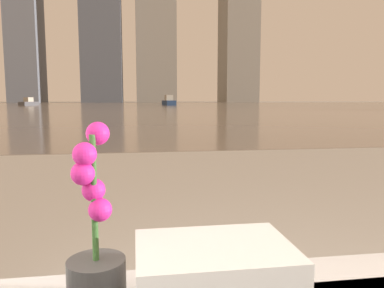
{
  "coord_description": "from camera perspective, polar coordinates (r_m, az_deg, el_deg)",
  "views": [
    {
      "loc": [
        -0.42,
        0.23,
        0.96
      ],
      "look_at": [
        -0.05,
        2.67,
        0.67
      ],
      "focal_mm": 35.0,
      "sensor_mm": 36.0,
      "label": 1
    }
  ],
  "objects": [
    {
      "name": "harbor_boat_0",
      "position": [
        59.99,
        -3.55,
        6.46
      ],
      "size": [
        1.95,
        4.44,
        1.61
      ],
      "color": "navy",
      "rests_on": "harbor_water"
    },
    {
      "name": "skyline_tower_2",
      "position": [
        120.33,
        -13.66,
        17.61
      ],
      "size": [
        11.68,
        12.74,
        47.67
      ],
      "color": "#4C515B",
      "rests_on": "ground_plane"
    },
    {
      "name": "skyline_tower_3",
      "position": [
        120.2,
        -5.56,
        17.85
      ],
      "size": [
        12.07,
        7.43,
        47.95
      ],
      "color": "gray",
      "rests_on": "ground_plane"
    },
    {
      "name": "harbor_boat_2",
      "position": [
        61.54,
        -23.63,
        5.79
      ],
      "size": [
        2.3,
        3.48,
        1.23
      ],
      "color": "#4C4C51",
      "rests_on": "harbor_water"
    },
    {
      "name": "harbor_water",
      "position": [
        61.78,
        -8.42,
        5.88
      ],
      "size": [
        180.0,
        110.0,
        0.01
      ],
      "color": "gray",
      "rests_on": "ground_plane"
    },
    {
      "name": "potted_orchid",
      "position": [
        0.77,
        -14.51,
        -15.32
      ],
      "size": [
        0.11,
        0.11,
        0.35
      ],
      "color": "#4C4C4C",
      "rests_on": "bathtub"
    }
  ]
}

